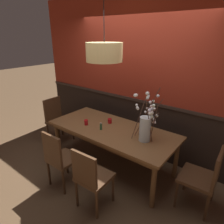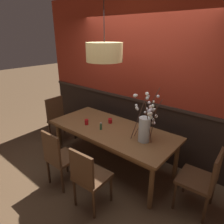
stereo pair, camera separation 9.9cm
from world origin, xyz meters
The scene contains 14 objects.
ground_plane centered at (0.00, 0.00, 0.00)m, with size 24.00×24.00×0.00m, color brown.
back_wall centered at (0.00, 0.76, 1.43)m, with size 4.73×0.14×2.88m.
dining_table centered at (0.00, 0.00, 0.66)m, with size 2.16×0.95×0.73m.
chair_far_side_right centered at (0.35, 0.86, 0.50)m, with size 0.49×0.43×0.89m.
chair_near_side_right centered at (0.36, -0.89, 0.50)m, with size 0.43×0.43×0.90m.
chair_far_side_left centered at (-0.36, 0.91, 0.53)m, with size 0.44×0.39×0.95m.
chair_head_east_end centered at (1.50, 0.01, 0.51)m, with size 0.46×0.48×0.90m.
chair_head_west_end centered at (-1.52, 0.02, 0.52)m, with size 0.44×0.47×0.93m.
chair_near_side_left centered at (-0.29, -0.87, 0.51)m, with size 0.41×0.42×0.92m.
vase_with_blossoms centered at (0.61, 0.01, 0.96)m, with size 0.44×0.48×0.79m.
candle_holder_nearer_center centered at (-0.44, -0.16, 0.78)m, with size 0.07×0.07×0.09m.
candle_holder_nearer_edge centered at (-0.16, 0.15, 0.77)m, with size 0.07×0.07×0.08m.
condiment_bottle centered at (-0.12, -0.14, 0.79)m, with size 0.04×0.04×0.12m.
pendant_lamp centered at (-0.10, -0.06, 1.95)m, with size 0.53×0.53×1.07m.
Camera 2 is at (1.94, -2.29, 2.20)m, focal length 32.21 mm.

